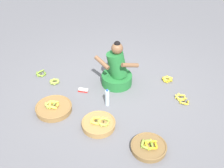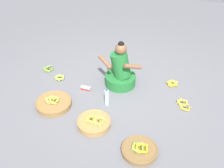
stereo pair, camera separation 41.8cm
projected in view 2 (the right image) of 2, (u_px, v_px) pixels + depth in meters
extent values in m
plane|color=slate|center=(115.00, 94.00, 4.55)|extent=(10.00, 10.00, 0.00)
cylinder|color=#237233|center=(120.00, 80.00, 4.73)|extent=(0.52, 0.52, 0.18)
cylinder|color=#237233|center=(121.00, 65.00, 4.55)|extent=(0.37, 0.29, 0.47)
sphere|color=brown|center=(121.00, 49.00, 4.38)|extent=(0.19, 0.19, 0.19)
sphere|color=black|center=(121.00, 45.00, 4.33)|extent=(0.10, 0.10, 0.10)
cylinder|color=brown|center=(105.00, 62.00, 4.46)|extent=(0.29, 0.24, 0.16)
cylinder|color=brown|center=(133.00, 66.00, 4.35)|extent=(0.29, 0.23, 0.16)
cylinder|color=brown|center=(139.00, 151.00, 3.55)|extent=(0.46, 0.46, 0.07)
torus|color=brown|center=(140.00, 149.00, 3.53)|extent=(0.47, 0.47, 0.02)
ellipsoid|color=gold|center=(147.00, 148.00, 3.50)|extent=(0.07, 0.14, 0.06)
ellipsoid|color=gold|center=(144.00, 145.00, 3.55)|extent=(0.14, 0.05, 0.08)
ellipsoid|color=gold|center=(139.00, 145.00, 3.54)|extent=(0.12, 0.12, 0.07)
ellipsoid|color=gold|center=(137.00, 149.00, 3.50)|extent=(0.09, 0.14, 0.06)
ellipsoid|color=gold|center=(143.00, 152.00, 3.45)|extent=(0.14, 0.08, 0.07)
sphere|color=#382D19|center=(142.00, 148.00, 3.50)|extent=(0.03, 0.03, 0.03)
ellipsoid|color=#8CAD38|center=(143.00, 148.00, 3.51)|extent=(0.06, 0.14, 0.08)
ellipsoid|color=#8CAD38|center=(139.00, 144.00, 3.56)|extent=(0.14, 0.04, 0.08)
ellipsoid|color=#8CAD38|center=(133.00, 146.00, 3.53)|extent=(0.05, 0.14, 0.07)
ellipsoid|color=#8CAD38|center=(137.00, 151.00, 3.46)|extent=(0.14, 0.04, 0.08)
sphere|color=#382D19|center=(138.00, 147.00, 3.51)|extent=(0.03, 0.03, 0.03)
cylinder|color=#A87F47|center=(94.00, 123.00, 3.94)|extent=(0.47, 0.47, 0.09)
torus|color=#A87F47|center=(94.00, 121.00, 3.92)|extent=(0.48, 0.48, 0.02)
ellipsoid|color=#9EB747|center=(102.00, 122.00, 3.86)|extent=(0.06, 0.14, 0.05)
ellipsoid|color=#9EB747|center=(102.00, 119.00, 3.92)|extent=(0.14, 0.09, 0.05)
ellipsoid|color=#9EB747|center=(99.00, 118.00, 3.93)|extent=(0.14, 0.06, 0.06)
ellipsoid|color=#9EB747|center=(96.00, 119.00, 3.92)|extent=(0.10, 0.13, 0.06)
ellipsoid|color=#9EB747|center=(95.00, 122.00, 3.86)|extent=(0.11, 0.13, 0.05)
ellipsoid|color=#9EB747|center=(97.00, 123.00, 3.83)|extent=(0.14, 0.04, 0.07)
ellipsoid|color=#9EB747|center=(100.00, 124.00, 3.83)|extent=(0.13, 0.09, 0.05)
sphere|color=#382D19|center=(99.00, 121.00, 3.88)|extent=(0.03, 0.03, 0.03)
ellipsoid|color=yellow|center=(95.00, 120.00, 3.90)|extent=(0.04, 0.12, 0.06)
ellipsoid|color=yellow|center=(92.00, 117.00, 3.95)|extent=(0.13, 0.05, 0.06)
ellipsoid|color=yellow|center=(88.00, 118.00, 3.92)|extent=(0.05, 0.13, 0.06)
ellipsoid|color=yellow|center=(90.00, 122.00, 3.86)|extent=(0.13, 0.05, 0.07)
sphere|color=#382D19|center=(91.00, 119.00, 3.91)|extent=(0.03, 0.03, 0.03)
cylinder|color=olive|center=(54.00, 104.00, 4.29)|extent=(0.54, 0.54, 0.08)
torus|color=olive|center=(54.00, 102.00, 4.26)|extent=(0.55, 0.55, 0.02)
ellipsoid|color=yellow|center=(58.00, 100.00, 4.24)|extent=(0.07, 0.14, 0.08)
ellipsoid|color=yellow|center=(55.00, 98.00, 4.29)|extent=(0.14, 0.06, 0.07)
ellipsoid|color=yellow|center=(50.00, 100.00, 4.25)|extent=(0.05, 0.14, 0.08)
ellipsoid|color=yellow|center=(53.00, 103.00, 4.20)|extent=(0.14, 0.06, 0.08)
sphere|color=#382D19|center=(54.00, 100.00, 4.24)|extent=(0.04, 0.04, 0.04)
ellipsoid|color=#9EB747|center=(54.00, 99.00, 4.26)|extent=(0.06, 0.13, 0.08)
ellipsoid|color=#9EB747|center=(54.00, 98.00, 4.29)|extent=(0.13, 0.10, 0.07)
ellipsoid|color=#9EB747|center=(52.00, 97.00, 4.31)|extent=(0.13, 0.05, 0.07)
ellipsoid|color=#9EB747|center=(49.00, 98.00, 4.30)|extent=(0.11, 0.12, 0.06)
ellipsoid|color=#9EB747|center=(47.00, 100.00, 4.25)|extent=(0.10, 0.13, 0.08)
ellipsoid|color=#9EB747|center=(48.00, 101.00, 4.23)|extent=(0.13, 0.09, 0.07)
ellipsoid|color=#9EB747|center=(51.00, 102.00, 4.22)|extent=(0.13, 0.09, 0.07)
sphere|color=#382D19|center=(51.00, 100.00, 4.26)|extent=(0.03, 0.03, 0.03)
ellipsoid|color=#9EB747|center=(63.00, 78.00, 4.88)|extent=(0.05, 0.13, 0.06)
ellipsoid|color=#9EB747|center=(63.00, 77.00, 4.91)|extent=(0.12, 0.12, 0.06)
ellipsoid|color=#9EB747|center=(61.00, 76.00, 4.94)|extent=(0.14, 0.05, 0.06)
ellipsoid|color=#9EB747|center=(58.00, 76.00, 4.92)|extent=(0.10, 0.14, 0.07)
ellipsoid|color=#9EB747|center=(56.00, 78.00, 4.89)|extent=(0.08, 0.14, 0.07)
ellipsoid|color=#9EB747|center=(57.00, 79.00, 4.85)|extent=(0.14, 0.08, 0.09)
ellipsoid|color=#9EB747|center=(61.00, 79.00, 4.84)|extent=(0.13, 0.12, 0.08)
sphere|color=#382D19|center=(60.00, 78.00, 4.89)|extent=(0.04, 0.04, 0.04)
ellipsoid|color=yellow|center=(189.00, 108.00, 4.23)|extent=(0.04, 0.13, 0.07)
ellipsoid|color=yellow|center=(185.00, 105.00, 4.30)|extent=(0.14, 0.06, 0.05)
ellipsoid|color=yellow|center=(182.00, 106.00, 4.27)|extent=(0.04, 0.14, 0.05)
ellipsoid|color=yellow|center=(186.00, 110.00, 4.21)|extent=(0.14, 0.04, 0.06)
sphere|color=#382D19|center=(186.00, 107.00, 4.25)|extent=(0.03, 0.03, 0.03)
ellipsoid|color=yellow|center=(187.00, 103.00, 4.32)|extent=(0.04, 0.14, 0.08)
ellipsoid|color=yellow|center=(184.00, 101.00, 4.38)|extent=(0.14, 0.06, 0.06)
ellipsoid|color=yellow|center=(179.00, 101.00, 4.37)|extent=(0.10, 0.14, 0.07)
ellipsoid|color=yellow|center=(179.00, 103.00, 4.32)|extent=(0.10, 0.14, 0.08)
ellipsoid|color=yellow|center=(183.00, 105.00, 4.28)|extent=(0.14, 0.04, 0.08)
sphere|color=#382D19|center=(183.00, 103.00, 4.34)|extent=(0.03, 0.03, 0.03)
ellipsoid|color=yellow|center=(175.00, 84.00, 4.73)|extent=(0.05, 0.13, 0.07)
ellipsoid|color=yellow|center=(175.00, 83.00, 4.77)|extent=(0.11, 0.12, 0.06)
ellipsoid|color=yellow|center=(173.00, 82.00, 4.79)|extent=(0.12, 0.04, 0.06)
ellipsoid|color=yellow|center=(170.00, 82.00, 4.78)|extent=(0.07, 0.13, 0.07)
ellipsoid|color=yellow|center=(170.00, 84.00, 4.74)|extent=(0.10, 0.13, 0.07)
ellipsoid|color=yellow|center=(171.00, 85.00, 4.71)|extent=(0.13, 0.06, 0.08)
ellipsoid|color=yellow|center=(174.00, 85.00, 4.71)|extent=(0.13, 0.10, 0.08)
sphere|color=#382D19|center=(172.00, 83.00, 4.75)|extent=(0.03, 0.03, 0.03)
ellipsoid|color=gold|center=(176.00, 84.00, 4.73)|extent=(0.05, 0.15, 0.07)
ellipsoid|color=gold|center=(174.00, 82.00, 4.80)|extent=(0.15, 0.09, 0.06)
ellipsoid|color=gold|center=(170.00, 81.00, 4.80)|extent=(0.14, 0.12, 0.06)
ellipsoid|color=gold|center=(169.00, 83.00, 4.75)|extent=(0.07, 0.15, 0.06)
ellipsoid|color=gold|center=(170.00, 84.00, 4.72)|extent=(0.13, 0.13, 0.07)
ellipsoid|color=gold|center=(175.00, 85.00, 4.70)|extent=(0.13, 0.12, 0.09)
sphere|color=#382D19|center=(172.00, 83.00, 4.75)|extent=(0.03, 0.03, 0.03)
ellipsoid|color=olive|center=(52.00, 69.00, 5.12)|extent=(0.06, 0.15, 0.05)
ellipsoid|color=olive|center=(52.00, 68.00, 5.14)|extent=(0.12, 0.13, 0.06)
ellipsoid|color=olive|center=(48.00, 67.00, 5.17)|extent=(0.14, 0.09, 0.08)
ellipsoid|color=olive|center=(46.00, 68.00, 5.16)|extent=(0.09, 0.15, 0.06)
ellipsoid|color=olive|center=(45.00, 69.00, 5.11)|extent=(0.09, 0.14, 0.07)
ellipsoid|color=olive|center=(47.00, 70.00, 5.07)|extent=(0.15, 0.04, 0.08)
ellipsoid|color=olive|center=(49.00, 71.00, 5.08)|extent=(0.14, 0.11, 0.05)
sphere|color=#382D19|center=(48.00, 69.00, 5.12)|extent=(0.03, 0.03, 0.03)
cylinder|color=silver|center=(107.00, 98.00, 4.26)|extent=(0.06, 0.06, 0.27)
cylinder|color=#2D59B7|center=(107.00, 90.00, 4.18)|extent=(0.04, 0.04, 0.02)
cube|color=red|center=(85.00, 89.00, 4.65)|extent=(0.16, 0.05, 0.03)
cube|color=white|center=(86.00, 87.00, 4.63)|extent=(0.16, 0.06, 0.03)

